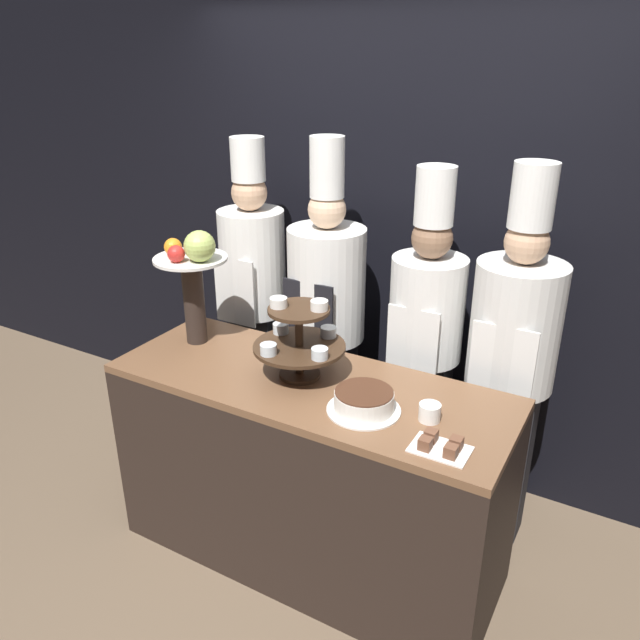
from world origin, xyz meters
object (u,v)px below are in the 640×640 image
Objects in this scene: tiered_stand at (299,338)px; chef_center_right at (425,336)px; fruit_pedestal at (193,272)px; chef_right at (511,354)px; cup_white at (430,412)px; chef_center_left at (326,311)px; cake_round at (364,402)px; chef_left at (254,290)px; cake_square_tray at (440,445)px.

tiered_stand is 0.71m from chef_center_right.
fruit_pedestal is 0.31× the size of chef_right.
cup_white is 0.05× the size of chef_center_right.
chef_center_left is 1.05× the size of chef_center_right.
cup_white is at bearing -4.84° from fruit_pedestal.
fruit_pedestal reaches higher than cake_round.
tiered_stand is 0.22× the size of chef_center_right.
cake_round is 1.27m from chef_left.
cup_white is at bearing 14.61° from cake_round.
chef_right reaches higher than cup_white.
cake_round is 0.16× the size of chef_center_right.
chef_left is 1.03× the size of chef_center_right.
cake_square_tray is 0.91m from chef_center_right.
chef_center_right is at bearing 60.37° from tiered_stand.
cake_square_tray is at bearing -30.77° from chef_left.
chef_right is at bearing -0.02° from chef_center_right.
chef_center_right is at bearing 179.98° from chef_right.
chef_center_left reaches higher than chef_right.
chef_right is at bearing 38.42° from tiered_stand.
chef_center_left is at bearing 141.14° from cup_white.
cup_white is (0.62, -0.06, -0.15)m from tiered_stand.
cake_round is at bearing -118.54° from chef_right.
chef_left is 1.02m from chef_center_right.
chef_right is at bearing 22.29° from fruit_pedestal.
tiered_stand is 0.21× the size of chef_center_left.
fruit_pedestal is 6.74× the size of cup_white.
fruit_pedestal reaches higher than cake_square_tray.
tiered_stand is 0.63m from fruit_pedestal.
tiered_stand reaches higher than cup_white.
chef_left reaches higher than cake_round.
tiered_stand is 1.91× the size of cake_square_tray.
chef_center_right is at bearing 0.00° from chef_left.
cup_white is 1.45m from chef_left.
cake_round is 0.83m from chef_right.
chef_center_right is at bearing 0.02° from chef_center_left.
chef_right is (0.40, 0.73, -0.01)m from cake_round.
chef_left is 1.43m from chef_right.
chef_right is (0.97, 0.00, -0.01)m from chef_center_left.
fruit_pedestal is 1.15m from chef_center_right.
cake_round is at bearing -88.13° from chef_center_right.
chef_center_right is at bearing 30.62° from fruit_pedestal.
chef_center_left reaches higher than cake_square_tray.
cake_square_tray is 1.24m from chef_center_left.
chef_center_left is (0.40, 0.56, -0.32)m from fruit_pedestal.
chef_center_left reaches higher than tiered_stand.
tiered_stand is 0.91m from chef_left.
cake_round reaches higher than cup_white.
tiered_stand is at bearing -42.07° from chef_left.
tiered_stand reaches higher than cake_square_tray.
chef_left reaches higher than chef_center_right.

